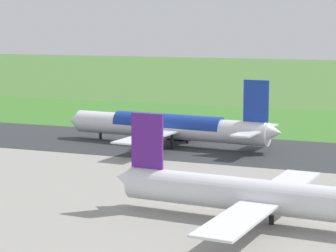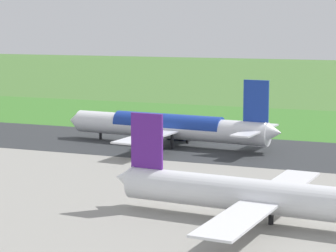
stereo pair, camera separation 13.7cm
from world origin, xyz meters
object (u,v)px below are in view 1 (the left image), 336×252
at_px(airliner_main, 169,127).
at_px(traffic_cone_orange, 128,120).
at_px(no_stopping_sign, 138,117).
at_px(airliner_parked_near, 270,197).

xyz_separation_m(airliner_main, traffic_cone_orange, (26.50, -34.52, -4.08)).
xyz_separation_m(airliner_main, no_stopping_sign, (23.22, -33.70, -3.01)).
bearing_deg(airliner_main, airliner_parked_near, 123.98).
height_order(airliner_main, airliner_parked_near, airliner_main).
height_order(airliner_main, no_stopping_sign, airliner_main).
bearing_deg(no_stopping_sign, traffic_cone_orange, -14.00).
height_order(airliner_parked_near, no_stopping_sign, airliner_parked_near).
relative_size(airliner_main, no_stopping_sign, 24.16).
bearing_deg(airliner_parked_near, traffic_cone_orange, -54.60).
bearing_deg(traffic_cone_orange, no_stopping_sign, 166.00).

